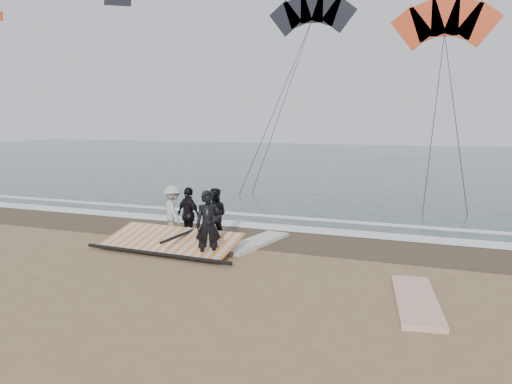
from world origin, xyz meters
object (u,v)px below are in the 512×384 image
at_px(man_main, 208,226).
at_px(sail_rig, 172,242).
at_px(board_cream, 255,242).
at_px(board_white, 416,300).

relative_size(man_main, sail_rig, 0.41).
bearing_deg(sail_rig, board_cream, 33.51).
distance_m(board_white, board_cream, 5.50).
bearing_deg(man_main, sail_rig, 127.96).
xyz_separation_m(board_cream, sail_rig, (-1.94, -1.28, 0.14)).
relative_size(man_main, board_white, 0.65).
distance_m(board_cream, sail_rig, 2.33).
xyz_separation_m(man_main, board_white, (5.04, -1.21, -0.83)).
bearing_deg(board_cream, sail_rig, -135.39).
bearing_deg(man_main, board_white, -41.92).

